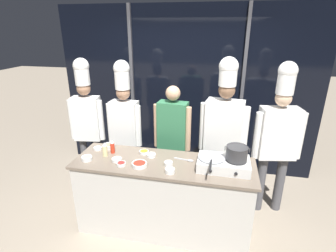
% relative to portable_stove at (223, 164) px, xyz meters
% --- Properties ---
extents(ground_plane, '(24.00, 24.00, 0.00)m').
position_rel_portable_stove_xyz_m(ground_plane, '(-0.67, -0.00, -0.98)').
color(ground_plane, gray).
extents(window_wall_back, '(4.22, 0.09, 2.70)m').
position_rel_portable_stove_xyz_m(window_wall_back, '(-0.67, 1.61, 0.37)').
color(window_wall_back, black).
rests_on(window_wall_back, ground_plane).
extents(demo_counter, '(2.07, 0.66, 0.92)m').
position_rel_portable_stove_xyz_m(demo_counter, '(-0.67, -0.00, -0.52)').
color(demo_counter, beige).
rests_on(demo_counter, ground_plane).
extents(portable_stove, '(0.56, 0.36, 0.12)m').
position_rel_portable_stove_xyz_m(portable_stove, '(0.00, 0.00, 0.00)').
color(portable_stove, silver).
rests_on(portable_stove, demo_counter).
extents(frying_pan, '(0.30, 0.52, 0.05)m').
position_rel_portable_stove_xyz_m(frying_pan, '(-0.13, -0.00, 0.09)').
color(frying_pan, '#ADAFB5').
rests_on(frying_pan, portable_stove).
extents(stock_pot, '(0.26, 0.23, 0.15)m').
position_rel_portable_stove_xyz_m(stock_pot, '(0.13, 0.00, 0.14)').
color(stock_pot, '#333335').
rests_on(stock_pot, portable_stove).
extents(squeeze_bottle_oil, '(0.06, 0.06, 0.17)m').
position_rel_portable_stove_xyz_m(squeeze_bottle_oil, '(-1.38, 0.01, 0.02)').
color(squeeze_bottle_oil, beige).
rests_on(squeeze_bottle_oil, demo_counter).
extents(squeeze_bottle_chili, '(0.05, 0.05, 0.17)m').
position_rel_portable_stove_xyz_m(squeeze_bottle_chili, '(-1.33, 0.10, 0.02)').
color(squeeze_bottle_chili, red).
rests_on(squeeze_bottle_chili, demo_counter).
extents(prep_bowl_noodles, '(0.11, 0.11, 0.04)m').
position_rel_portable_stove_xyz_m(prep_bowl_noodles, '(-0.84, 0.10, -0.04)').
color(prep_bowl_noodles, white).
rests_on(prep_bowl_noodles, demo_counter).
extents(prep_bowl_chili_flakes, '(0.17, 0.17, 0.05)m').
position_rel_portable_stove_xyz_m(prep_bowl_chili_flakes, '(-0.91, -0.15, -0.03)').
color(prep_bowl_chili_flakes, white).
rests_on(prep_bowl_chili_flakes, demo_counter).
extents(prep_bowl_bean_sprouts, '(0.11, 0.11, 0.05)m').
position_rel_portable_stove_xyz_m(prep_bowl_bean_sprouts, '(-0.55, -0.21, -0.03)').
color(prep_bowl_bean_sprouts, white).
rests_on(prep_bowl_bean_sprouts, demo_counter).
extents(prep_bowl_shrimp, '(0.10, 0.10, 0.05)m').
position_rel_portable_stove_xyz_m(prep_bowl_shrimp, '(-0.60, -0.06, -0.03)').
color(prep_bowl_shrimp, white).
rests_on(prep_bowl_shrimp, demo_counter).
extents(prep_bowl_ginger, '(0.12, 0.12, 0.05)m').
position_rel_portable_stove_xyz_m(prep_bowl_ginger, '(-1.54, -0.14, -0.03)').
color(prep_bowl_ginger, white).
rests_on(prep_bowl_ginger, demo_counter).
extents(prep_bowl_bell_pepper, '(0.11, 0.11, 0.04)m').
position_rel_portable_stove_xyz_m(prep_bowl_bell_pepper, '(-1.11, -0.17, -0.04)').
color(prep_bowl_bell_pepper, white).
rests_on(prep_bowl_bell_pepper, demo_counter).
extents(prep_bowl_mushrooms, '(0.15, 0.15, 0.05)m').
position_rel_portable_stove_xyz_m(prep_bowl_mushrooms, '(-1.42, 0.22, -0.03)').
color(prep_bowl_mushrooms, white).
rests_on(prep_bowl_mushrooms, demo_counter).
extents(prep_bowl_chicken, '(0.11, 0.11, 0.04)m').
position_rel_portable_stove_xyz_m(prep_bowl_chicken, '(-1.20, -0.09, -0.04)').
color(prep_bowl_chicken, white).
rests_on(prep_bowl_chicken, demo_counter).
extents(prep_bowl_rice, '(0.10, 0.10, 0.03)m').
position_rel_portable_stove_xyz_m(prep_bowl_rice, '(-1.55, 0.14, -0.04)').
color(prep_bowl_rice, white).
rests_on(prep_bowl_rice, demo_counter).
extents(prep_bowl_carrots, '(0.12, 0.12, 0.03)m').
position_rel_portable_stove_xyz_m(prep_bowl_carrots, '(-0.95, 0.17, -0.04)').
color(prep_bowl_carrots, white).
rests_on(prep_bowl_carrots, demo_counter).
extents(serving_spoon_slotted, '(0.24, 0.07, 0.02)m').
position_rel_portable_stove_xyz_m(serving_spoon_slotted, '(-0.41, 0.10, -0.05)').
color(serving_spoon_slotted, '#B2B5BA').
rests_on(serving_spoon_slotted, demo_counter).
extents(chef_head, '(0.50, 0.25, 1.98)m').
position_rel_portable_stove_xyz_m(chef_head, '(-1.97, 0.69, 0.19)').
color(chef_head, '#4C4C51').
rests_on(chef_head, ground_plane).
extents(chef_sous, '(0.50, 0.21, 1.97)m').
position_rel_portable_stove_xyz_m(chef_sous, '(-1.37, 0.65, 0.19)').
color(chef_sous, '#4C4C51').
rests_on(chef_sous, ground_plane).
extents(person_guest, '(0.51, 0.24, 1.67)m').
position_rel_portable_stove_xyz_m(person_guest, '(-0.69, 0.63, 0.04)').
color(person_guest, '#2D3856').
rests_on(person_guest, ground_plane).
extents(chef_line, '(0.60, 0.30, 2.04)m').
position_rel_portable_stove_xyz_m(chef_line, '(-0.02, 0.59, 0.21)').
color(chef_line, '#4C4C51').
rests_on(chef_line, ground_plane).
extents(chef_pastry, '(0.60, 0.32, 2.00)m').
position_rel_portable_stove_xyz_m(chef_pastry, '(0.64, 0.64, 0.16)').
color(chef_pastry, '#4C4C51').
rests_on(chef_pastry, ground_plane).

